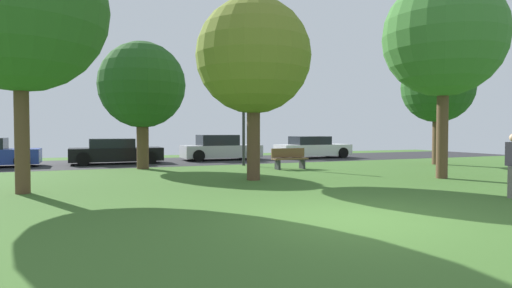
% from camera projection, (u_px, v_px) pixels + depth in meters
% --- Properties ---
extents(ground_plane, '(44.00, 44.00, 0.00)m').
position_uv_depth(ground_plane, '(360.00, 219.00, 8.04)').
color(ground_plane, '#3D6628').
extents(road_strip, '(44.00, 6.40, 0.01)m').
position_uv_depth(road_strip, '(181.00, 161.00, 22.83)').
color(road_strip, '#28282B').
rests_on(road_strip, ground_plane).
extents(oak_tree_left, '(3.75, 3.75, 5.55)m').
position_uv_depth(oak_tree_left, '(142.00, 85.00, 18.32)').
color(oak_tree_left, brown).
rests_on(oak_tree_left, ground_plane).
extents(oak_tree_right, '(3.50, 3.50, 5.59)m').
position_uv_depth(oak_tree_right, '(438.00, 87.00, 20.75)').
color(oak_tree_right, brown).
rests_on(oak_tree_right, ground_plane).
extents(birch_tree_lone, '(4.56, 4.56, 7.27)m').
position_uv_depth(birch_tree_lone, '(20.00, 6.00, 11.10)').
color(birch_tree_lone, brown).
rests_on(birch_tree_lone, ground_plane).
extents(oak_tree_center, '(3.89, 3.89, 6.15)m').
position_uv_depth(oak_tree_center, '(253.00, 57.00, 14.18)').
color(oak_tree_center, brown).
rests_on(oak_tree_center, ground_plane).
extents(maple_tree_near, '(4.18, 4.18, 7.05)m').
position_uv_depth(maple_tree_near, '(444.00, 37.00, 14.67)').
color(maple_tree_near, brown).
rests_on(maple_tree_near, ground_plane).
extents(parked_car_black, '(4.46, 1.97, 1.27)m').
position_uv_depth(parked_car_black, '(116.00, 152.00, 21.24)').
color(parked_car_black, black).
rests_on(parked_car_black, ground_plane).
extents(parked_car_silver, '(4.42, 2.08, 1.43)m').
position_uv_depth(parked_car_silver, '(220.00, 149.00, 23.94)').
color(parked_car_silver, '#B7B7BC').
rests_on(parked_car_silver, ground_plane).
extents(parked_car_white, '(4.53, 1.98, 1.32)m').
position_uv_depth(parked_car_white, '(312.00, 148.00, 25.68)').
color(parked_car_white, white).
rests_on(parked_car_white, ground_plane).
extents(park_bench, '(1.60, 0.45, 0.90)m').
position_uv_depth(park_bench, '(289.00, 158.00, 18.36)').
color(park_bench, brown).
rests_on(park_bench, ground_plane).
extents(street_lamp_post, '(0.14, 0.14, 4.50)m').
position_uv_depth(street_lamp_post, '(244.00, 119.00, 20.09)').
color(street_lamp_post, '#2D2D33').
rests_on(street_lamp_post, ground_plane).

